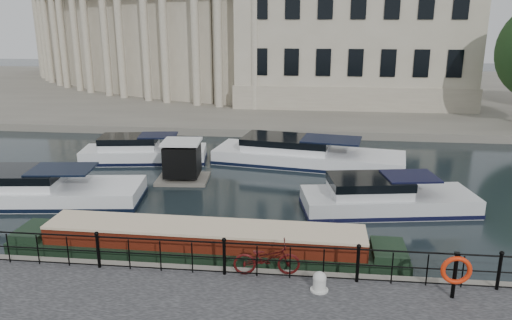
{
  "coord_description": "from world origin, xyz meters",
  "views": [
    {
      "loc": [
        2.47,
        -15.8,
        8.16
      ],
      "look_at": [
        0.5,
        2.0,
        3.0
      ],
      "focal_mm": 35.0,
      "sensor_mm": 36.0,
      "label": 1
    }
  ],
  "objects": [
    {
      "name": "ground_plane",
      "position": [
        0.0,
        0.0,
        0.0
      ],
      "size": [
        160.0,
        160.0,
        0.0
      ],
      "primitive_type": "plane",
      "color": "black",
      "rests_on": "ground"
    },
    {
      "name": "far_bank",
      "position": [
        0.0,
        39.0,
        0.28
      ],
      "size": [
        120.0,
        42.0,
        0.55
      ],
      "primitive_type": "cube",
      "color": "#6B665B",
      "rests_on": "ground_plane"
    },
    {
      "name": "railing",
      "position": [
        0.0,
        -2.25,
        1.2
      ],
      "size": [
        24.14,
        0.14,
        1.22
      ],
      "color": "black",
      "rests_on": "near_quay"
    },
    {
      "name": "civic_building",
      "position": [
        -1.0,
        34.71,
        7.04
      ],
      "size": [
        53.55,
        31.84,
        16.85
      ],
      "color": "#ADA38C",
      "rests_on": "far_bank"
    },
    {
      "name": "bicycle",
      "position": [
        1.28,
        -2.1,
        1.08
      ],
      "size": [
        2.1,
        0.94,
        1.07
      ],
      "primitive_type": "imported",
      "rotation": [
        0.0,
        0.0,
        1.69
      ],
      "color": "#420C0B",
      "rests_on": "near_quay"
    },
    {
      "name": "mooring_bollard",
      "position": [
        2.88,
        -2.88,
        0.83
      ],
      "size": [
        0.53,
        0.53,
        0.59
      ],
      "color": "silver",
      "rests_on": "near_quay"
    },
    {
      "name": "life_ring_post",
      "position": [
        6.6,
        -2.91,
        1.42
      ],
      "size": [
        0.85,
        0.21,
        1.38
      ],
      "color": "black",
      "rests_on": "near_quay"
    },
    {
      "name": "narrowboat",
      "position": [
        -1.09,
        -0.15,
        0.37
      ],
      "size": [
        13.94,
        2.06,
        1.51
      ],
      "rotation": [
        0.0,
        0.0,
        -0.02
      ],
      "color": "black",
      "rests_on": "ground_plane"
    },
    {
      "name": "harbour_hut",
      "position": [
        -3.98,
        8.14,
        0.95
      ],
      "size": [
        2.74,
        2.34,
        2.16
      ],
      "rotation": [
        0.0,
        0.0,
        0.07
      ],
      "color": "#6B665B",
      "rests_on": "ground_plane"
    },
    {
      "name": "cabin_cruisers",
      "position": [
        -2.06,
        8.31,
        0.37
      ],
      "size": [
        24.25,
        11.89,
        1.99
      ],
      "color": "white",
      "rests_on": "ground_plane"
    }
  ]
}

